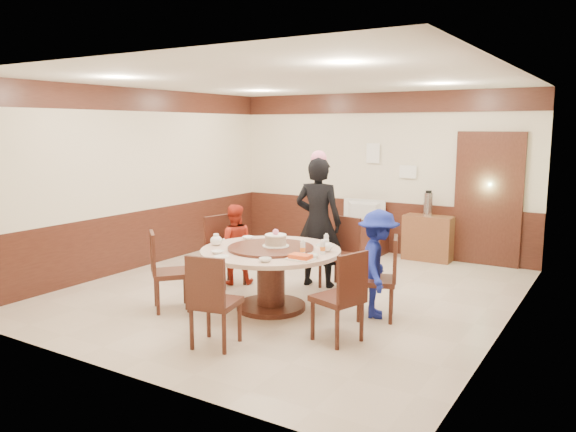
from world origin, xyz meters
The scene contains 30 objects.
room centered at (0.01, 0.01, 1.08)m, with size 6.00×6.04×2.84m.
banquet_table centered at (0.17, -0.75, 0.53)m, with size 1.70×1.70×0.78m.
chair_0 centered at (1.42, -0.38, 0.30)m, with size 0.57×0.56×0.97m.
chair_1 centered at (0.47, 0.54, 0.30)m, with size 0.51×0.52×0.97m.
chair_2 centered at (-0.96, -0.19, 0.30)m, with size 0.54×0.53×0.97m.
chair_3 centered at (-0.87, -1.41, 0.30)m, with size 0.62×0.62×0.97m.
chair_4 centered at (0.34, -2.04, 0.30)m, with size 0.52×0.53×0.97m.
chair_5 centered at (1.35, -1.26, 0.30)m, with size 0.56×0.55×0.97m.
person_standing centered at (0.17, 0.46, 0.90)m, with size 0.66×0.43×1.81m, color black.
person_red centered at (-0.90, -0.07, 0.57)m, with size 0.55×0.43×1.14m, color #AF2817.
person_blue centered at (1.39, -0.32, 0.63)m, with size 0.82×0.47×1.27m, color navy.
birthday_cake centered at (0.21, -0.70, 0.85)m, with size 0.32×0.32×0.21m.
teapot_left centered at (-0.52, -0.93, 0.81)m, with size 0.17×0.15×0.13m, color white.
teapot_right centered at (0.81, -0.53, 0.81)m, with size 0.17×0.15×0.13m, color white.
bowl_0 centered at (-0.41, -0.39, 0.77)m, with size 0.15×0.15×0.04m, color white.
bowl_1 centered at (0.48, -1.33, 0.77)m, with size 0.14×0.14×0.04m, color white.
bowl_2 centered at (-0.21, -1.29, 0.77)m, with size 0.14×0.14×0.03m, color white.
bowl_3 centered at (0.83, -0.90, 0.77)m, with size 0.14×0.14×0.05m, color white.
saucer_near centered at (-0.08, -1.40, 0.76)m, with size 0.18×0.18×0.01m, color white.
saucer_far centered at (0.62, -0.25, 0.76)m, with size 0.18×0.18×0.01m, color white.
shrimp_platter centered at (0.76, -1.04, 0.78)m, with size 0.30×0.20×0.06m.
bottle_0 centered at (0.68, -0.85, 0.83)m, with size 0.06×0.06×0.16m, color silver.
bottle_1 centered at (0.85, -0.68, 0.83)m, with size 0.06×0.06×0.16m, color silver.
bottle_2 centered at (0.71, -0.34, 0.83)m, with size 0.06×0.06×0.16m, color silver.
tv_stand centered at (-0.18, 2.75, 0.25)m, with size 0.85×0.45×0.50m, color #3F1C13.
television centered at (-0.18, 2.75, 0.72)m, with size 0.76×0.10×0.44m, color gray.
side_cabinet centered at (1.01, 2.78, 0.38)m, with size 0.80×0.40×0.75m, color brown.
thermos centered at (0.98, 2.78, 0.94)m, with size 0.15×0.15×0.38m, color silver.
notice_left centered at (-0.10, 2.96, 1.75)m, with size 0.25×0.00×0.35m, color white.
notice_right centered at (0.55, 2.96, 1.45)m, with size 0.30×0.00×0.22m, color white.
Camera 1 is at (3.83, -6.29, 2.21)m, focal length 35.00 mm.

